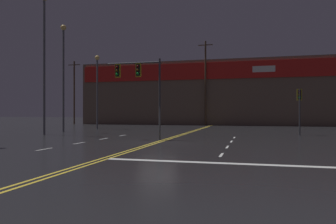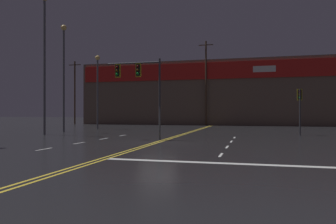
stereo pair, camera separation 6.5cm
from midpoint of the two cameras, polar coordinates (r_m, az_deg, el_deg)
name	(u,v)px [view 1 (the left image)]	position (r m, az deg, el deg)	size (l,w,h in m)	color
ground_plane	(157,142)	(21.61, -1.98, -5.30)	(200.00, 200.00, 0.00)	black
road_markings	(164,145)	(19.97, -0.77, -5.72)	(13.94, 60.00, 0.01)	gold
traffic_signal_median	(138,78)	(24.19, -5.29, 5.84)	(4.13, 0.36, 5.86)	#38383D
traffic_signal_corner_northeast	(300,101)	(30.51, 21.87, 1.76)	(0.42, 0.36, 4.00)	#38383D
streetlight_median_approach	(44,48)	(31.49, -20.81, 10.31)	(0.56, 0.56, 12.43)	#59595E
streetlight_far_left	(63,65)	(35.04, -17.80, 7.83)	(0.56, 0.56, 10.83)	#59595E
streetlight_far_right	(97,82)	(40.51, -12.28, 5.21)	(0.56, 0.56, 8.85)	#59595E
building_backdrop	(215,94)	(55.22, 8.22, 3.13)	(43.49, 10.23, 10.08)	brown
utility_pole_row	(213,86)	(49.94, 7.77, 4.59)	(48.77, 0.26, 12.81)	#4C3828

